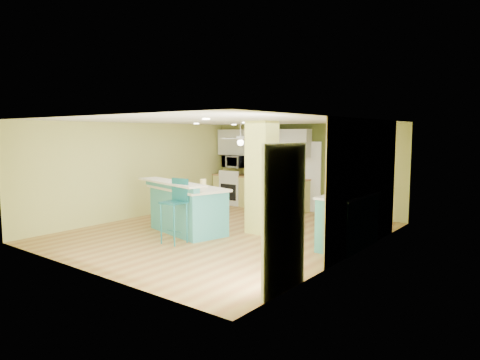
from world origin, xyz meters
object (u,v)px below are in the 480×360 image
at_px(bar_stool, 177,200).
at_px(canister, 203,183).
at_px(peninsula, 187,208).
at_px(fruit_bowl, 265,176).
at_px(side_counter, 348,220).

height_order(bar_stool, canister, bar_stool).
xyz_separation_m(peninsula, fruit_bowl, (-0.38, 3.65, 0.42)).
distance_m(bar_stool, canister, 0.96).
bearing_deg(fruit_bowl, canister, -77.98).
height_order(fruit_bowl, canister, canister).
height_order(peninsula, canister, canister).
distance_m(side_counter, canister, 3.21).
bearing_deg(peninsula, side_counter, 30.94).
distance_m(fruit_bowl, canister, 3.59).
xyz_separation_m(side_counter, canister, (-3.02, -0.90, 0.60)).
height_order(side_counter, fruit_bowl, side_counter).
height_order(bar_stool, side_counter, bar_stool).
relative_size(bar_stool, canister, 6.94).
distance_m(peninsula, side_counter, 3.54).
xyz_separation_m(peninsula, side_counter, (3.38, 1.04, -0.02)).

